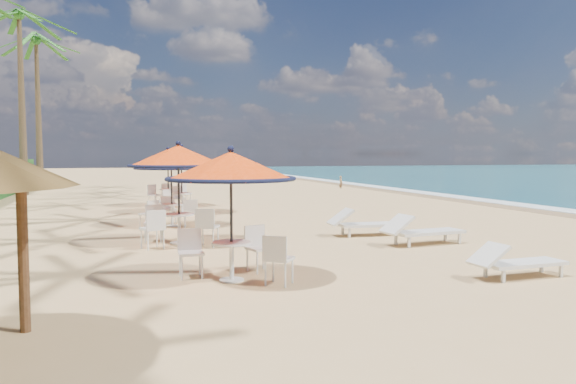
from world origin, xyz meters
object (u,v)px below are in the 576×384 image
at_px(station_1, 177,169).
at_px(lounger_mid, 420,230).
at_px(station_0, 233,182).
at_px(station_3, 180,160).
at_px(lounger_near, 515,261).
at_px(lounger_far, 364,223).
at_px(station_2, 171,170).
at_px(station_4, 168,163).

distance_m(station_1, lounger_mid, 5.95).
relative_size(station_0, station_3, 0.91).
bearing_deg(station_0, lounger_near, -15.24).
height_order(station_0, lounger_near, station_0).
relative_size(station_3, lounger_far, 1.21).
bearing_deg(station_2, lounger_near, -60.65).
bearing_deg(station_4, lounger_near, -73.89).
bearing_deg(station_3, station_4, 93.40).
distance_m(station_3, lounger_near, 13.43).
height_order(lounger_near, lounger_mid, lounger_mid).
height_order(station_2, station_3, station_3).
bearing_deg(lounger_mid, station_2, 129.19).
height_order(station_2, lounger_near, station_2).
distance_m(station_0, station_1, 4.25).
bearing_deg(lounger_far, lounger_mid, -65.99).
bearing_deg(station_1, station_4, 86.05).
height_order(station_0, lounger_far, station_0).
distance_m(station_2, lounger_mid, 7.56).
relative_size(station_0, lounger_far, 1.10).
bearing_deg(station_3, station_2, -100.40).
xyz_separation_m(station_0, lounger_near, (4.69, -1.28, -1.38)).
relative_size(lounger_near, lounger_mid, 0.84).
relative_size(lounger_near, lounger_far, 0.86).
relative_size(station_1, station_2, 1.08).
height_order(station_3, lounger_mid, station_3).
bearing_deg(lounger_near, station_3, 106.18).
distance_m(station_2, station_4, 6.64).
height_order(station_0, station_1, station_1).
bearing_deg(lounger_near, station_4, 103.45).
height_order(station_3, lounger_far, station_3).
xyz_separation_m(station_4, lounger_near, (4.48, -15.50, -1.49)).
bearing_deg(station_2, lounger_far, -36.90).
bearing_deg(lounger_mid, station_0, -160.71).
bearing_deg(lounger_near, station_0, 162.10).
height_order(station_0, station_2, station_0).
height_order(station_1, station_2, station_1).
bearing_deg(station_3, lounger_near, -71.16).
relative_size(station_0, station_2, 1.01).
xyz_separation_m(station_4, lounger_far, (4.13, -10.11, -1.44)).
bearing_deg(station_3, lounger_mid, -62.86).
distance_m(station_0, station_4, 14.22).
height_order(station_4, lounger_far, station_4).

